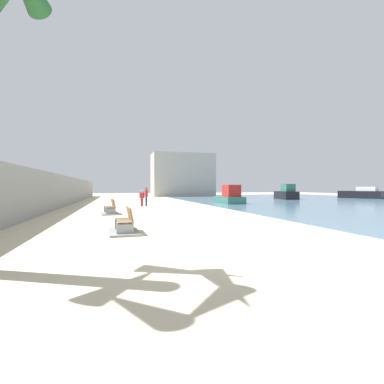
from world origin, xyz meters
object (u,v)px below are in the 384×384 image
at_px(person_walking, 146,195).
at_px(boat_far_left, 230,197).
at_px(bench_near, 124,227).
at_px(person_standing, 142,197).
at_px(boat_nearest, 361,194).
at_px(boat_far_right, 286,194).
at_px(bench_far, 110,210).

distance_m(person_walking, boat_far_left, 9.19).
relative_size(bench_near, person_standing, 1.43).
bearing_deg(bench_near, boat_far_left, 55.59).
distance_m(person_standing, boat_nearest, 35.79).
bearing_deg(boat_far_right, person_standing, -156.32).
distance_m(bench_near, boat_far_right, 33.73).
bearing_deg(boat_far_left, person_walking, -170.21).
distance_m(bench_far, person_standing, 7.34).
distance_m(person_walking, person_standing, 0.57).
xyz_separation_m(bench_near, person_standing, (1.96, 14.82, 0.62)).
bearing_deg(person_standing, boat_far_left, 11.26).
xyz_separation_m(bench_near, bench_far, (-0.71, 8.01, 0.00)).
bearing_deg(bench_near, boat_nearest, 33.18).
bearing_deg(bench_far, person_standing, 68.62).
xyz_separation_m(bench_far, person_walking, (3.10, 7.14, 0.81)).
height_order(bench_near, person_standing, person_standing).
distance_m(boat_far_right, boat_nearest, 13.13).
xyz_separation_m(boat_far_right, boat_nearest, (13.13, -0.33, -0.10)).
relative_size(bench_far, boat_far_left, 0.50).
distance_m(bench_far, boat_far_right, 29.11).
distance_m(person_walking, boat_far_right, 22.93).
xyz_separation_m(boat_far_left, boat_nearest, (25.13, 7.20, 0.00)).
height_order(person_standing, boat_far_left, boat_far_left).
bearing_deg(boat_far_right, bench_near, -134.04).
relative_size(person_standing, boat_nearest, 0.24).
bearing_deg(bench_near, bench_far, 95.05).
relative_size(person_walking, boat_nearest, 0.28).
bearing_deg(boat_nearest, person_standing, -165.28).
height_order(bench_far, boat_far_left, boat_far_left).
distance_m(bench_near, boat_far_left, 20.26).
distance_m(person_standing, boat_far_left, 9.67).
bearing_deg(boat_nearest, bench_far, -156.89).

